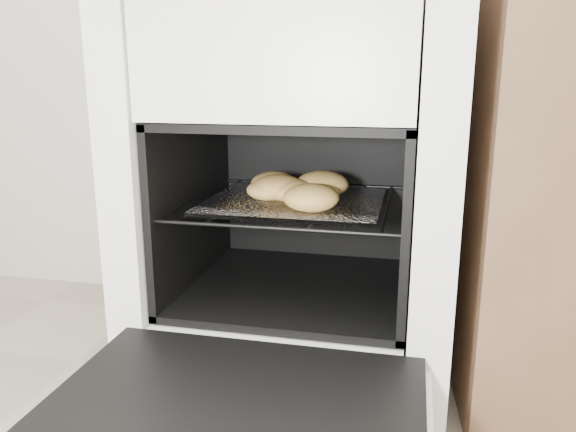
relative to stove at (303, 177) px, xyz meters
name	(u,v)px	position (x,y,z in m)	size (l,w,h in m)	color
stove	(303,177)	(0.00, 0.00, 0.00)	(0.67, 0.74, 1.02)	white
oven_door	(230,421)	(0.00, -0.56, -0.28)	(0.60, 0.47, 0.04)	black
oven_rack	(297,202)	(0.00, -0.07, -0.05)	(0.48, 0.47, 0.01)	black
foil_sheet	(295,202)	(0.00, -0.10, -0.04)	(0.38, 0.33, 0.01)	white
baked_rolls	(296,188)	(0.00, -0.10, -0.01)	(0.26, 0.30, 0.06)	tan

